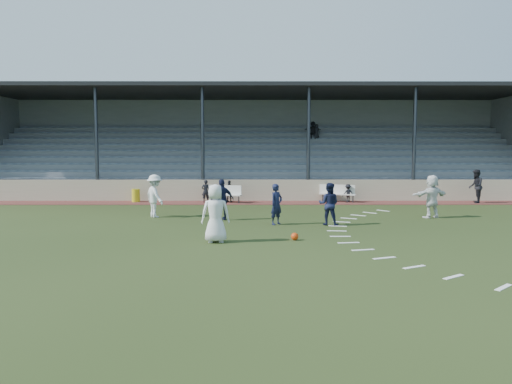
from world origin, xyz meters
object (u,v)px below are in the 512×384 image
bench_left (224,192)px  bench_right (337,192)px  official (476,186)px  player_white_lead (216,213)px  player_navy_lead (276,204)px  football (295,236)px  trash_bin (136,195)px

bench_left → bench_right: bearing=23.7°
bench_right → official: bearing=16.9°
bench_left → player_white_lead: size_ratio=1.08×
player_navy_lead → official: bearing=-10.7°
football → trash_bin: bearing=124.3°
player_white_lead → player_navy_lead: size_ratio=1.16×
player_navy_lead → player_white_lead: bearing=-164.4°
trash_bin → football: 14.03m
football → player_white_lead: bearing=-172.3°
bench_right → player_navy_lead: (-3.76, -8.24, 0.22)m
player_white_lead → player_navy_lead: bearing=-126.8°
bench_left → bench_right: size_ratio=1.00×
football → official: 15.34m
football → player_navy_lead: (-0.45, 3.36, 0.68)m
bench_right → player_navy_lead: 9.06m
bench_right → player_white_lead: size_ratio=1.08×
player_white_lead → official: size_ratio=1.02×
football → bench_right: bearing=74.1°
bench_right → trash_bin: size_ratio=2.81×
bench_left → official: official is taller
trash_bin → football: bearing=-55.7°
bench_right → football: bearing=-83.9°
official → bench_left: bearing=-68.9°
player_white_lead → official: bearing=-146.9°
bench_left → player_white_lead: bearing=-67.4°
official → bench_right: bearing=-72.7°
bench_left → official: size_ratio=1.11×
bench_right → football: (-3.31, -11.60, -0.46)m
bench_left → trash_bin: size_ratio=2.82×
trash_bin → football: size_ratio=2.92×
bench_left → bench_right: (6.27, 0.35, 0.00)m
bench_left → trash_bin: bearing=-163.3°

